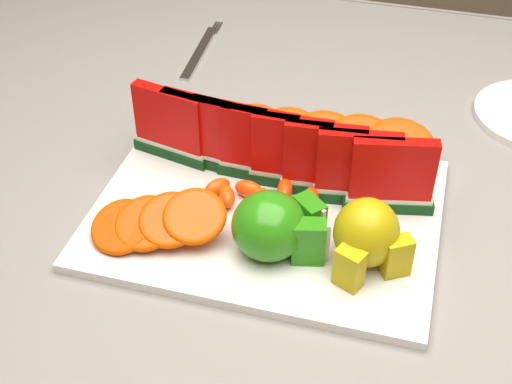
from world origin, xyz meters
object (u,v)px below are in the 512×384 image
(platter, at_px, (267,213))
(fork, at_px, (201,50))
(pear_cluster, at_px, (367,236))
(apple_cluster, at_px, (276,227))

(platter, distance_m, fork, 0.41)
(platter, height_order, pear_cluster, pear_cluster)
(apple_cluster, bearing_deg, platter, 112.94)
(platter, xyz_separation_m, apple_cluster, (0.03, -0.06, 0.04))
(pear_cluster, distance_m, fork, 0.53)
(pear_cluster, height_order, fork, pear_cluster)
(apple_cluster, height_order, pear_cluster, pear_cluster)
(platter, distance_m, pear_cluster, 0.14)
(apple_cluster, relative_size, pear_cluster, 1.26)
(pear_cluster, bearing_deg, platter, 155.80)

